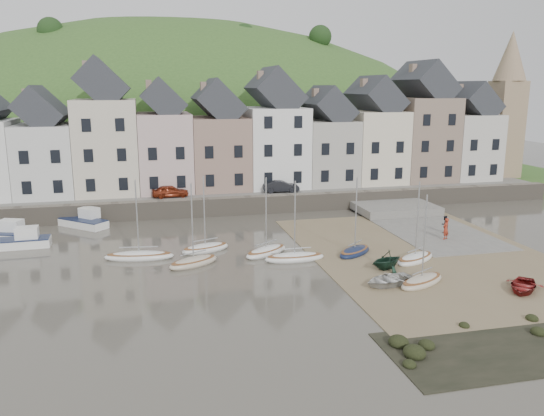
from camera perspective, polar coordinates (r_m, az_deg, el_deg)
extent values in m
plane|color=#444036|center=(40.29, 1.97, -5.99)|extent=(160.00, 160.00, 0.00)
cube|color=#365923|center=(70.60, -4.86, 2.71)|extent=(90.00, 30.00, 1.50)
cube|color=slate|center=(59.29, -3.23, 1.62)|extent=(70.00, 7.00, 0.10)
cube|color=slate|center=(56.05, -2.59, 0.30)|extent=(70.00, 1.20, 1.80)
cube|color=#7A674A|center=(44.34, 15.87, -4.69)|extent=(18.00, 26.00, 0.06)
cube|color=slate|center=(52.95, 15.50, -1.83)|extent=(8.00, 18.00, 0.12)
ellipsoid|color=#365923|center=(101.75, -9.82, -5.21)|extent=(134.40, 84.00, 84.00)
cylinder|color=#382619|center=(85.80, -22.04, 15.19)|extent=(0.50, 0.50, 3.00)
sphere|color=#213D19|center=(85.98, -22.18, 16.84)|extent=(3.60, 3.60, 3.60)
cylinder|color=#382619|center=(88.99, -12.38, 15.67)|extent=(0.50, 0.50, 3.00)
sphere|color=#213D19|center=(89.17, -12.46, 17.27)|extent=(3.60, 3.60, 3.60)
cylinder|color=#382619|center=(88.45, -2.88, 15.95)|extent=(0.50, 0.50, 3.00)
sphere|color=#213D19|center=(88.63, -2.90, 17.57)|extent=(3.60, 3.60, 3.60)
cylinder|color=#382619|center=(90.45, 5.03, 15.85)|extent=(0.50, 0.50, 3.00)
sphere|color=#213D19|center=(90.62, 5.06, 17.43)|extent=(3.60, 3.60, 3.60)
cube|color=silver|center=(62.09, -22.47, 4.64)|extent=(5.80, 8.00, 7.50)
cube|color=gray|center=(61.88, -24.34, 10.67)|extent=(0.60, 0.90, 1.40)
cube|color=beige|center=(61.26, -16.86, 6.14)|extent=(6.40, 8.00, 10.00)
cube|color=gray|center=(61.08, -18.90, 13.73)|extent=(0.60, 0.90, 1.40)
cube|color=#C3A7A2|center=(61.27, -11.14, 5.74)|extent=(5.60, 8.00, 8.50)
cube|color=gray|center=(60.82, -12.78, 12.30)|extent=(0.60, 0.90, 1.40)
cube|color=gray|center=(61.81, -5.59, 5.74)|extent=(6.20, 8.00, 8.00)
cube|color=gray|center=(61.18, -7.21, 12.32)|extent=(0.60, 0.90, 1.40)
cube|color=white|center=(62.93, 0.26, 6.38)|extent=(6.60, 8.00, 9.00)
cube|color=gray|center=(62.20, -1.25, 13.52)|extent=(0.60, 0.90, 1.40)
cube|color=#AAA69C|center=(64.76, 5.68, 5.83)|extent=(5.80, 8.00, 7.50)
cube|color=gray|center=(63.86, 4.55, 11.76)|extent=(0.60, 0.90, 1.40)
cube|color=beige|center=(66.86, 10.54, 6.32)|extent=(6.00, 8.00, 8.50)
cube|color=gray|center=(65.89, 9.58, 12.61)|extent=(0.60, 0.90, 1.40)
cube|color=gray|center=(69.54, 15.33, 6.94)|extent=(6.40, 8.00, 10.00)
cube|color=gray|center=(68.52, 14.52, 13.81)|extent=(0.60, 0.90, 1.40)
cube|color=beige|center=(72.76, 19.57, 6.11)|extent=(5.80, 8.00, 8.00)
cube|color=gray|center=(71.61, 18.98, 11.62)|extent=(0.60, 0.90, 1.40)
cube|color=#997F60|center=(75.65, 23.15, 7.57)|extent=(3.50, 3.50, 12.00)
cone|color=#997F60|center=(75.54, 23.76, 14.37)|extent=(4.00, 4.00, 6.00)
ellipsoid|color=white|center=(42.79, -13.72, -4.95)|extent=(5.40, 2.18, 0.84)
ellipsoid|color=brown|center=(42.73, -13.74, -4.67)|extent=(4.97, 1.99, 0.20)
cylinder|color=#B2B5B7|center=(41.98, -13.94, -0.91)|extent=(0.10, 0.10, 5.60)
cylinder|color=#B2B5B7|center=(42.58, -13.77, -3.99)|extent=(2.87, 0.46, 0.08)
ellipsoid|color=white|center=(43.82, -6.99, -4.26)|extent=(4.29, 2.76, 0.84)
ellipsoid|color=brown|center=(43.76, -7.00, -3.98)|extent=(3.94, 2.52, 0.20)
cylinder|color=#B2B5B7|center=(43.03, -7.10, -0.30)|extent=(0.10, 0.10, 5.60)
cylinder|color=#B2B5B7|center=(43.61, -7.02, -3.31)|extent=(2.11, 0.82, 0.08)
ellipsoid|color=beige|center=(40.59, -8.21, -5.68)|extent=(4.28, 3.22, 0.84)
ellipsoid|color=brown|center=(40.53, -8.22, -5.38)|extent=(3.93, 2.94, 0.20)
cylinder|color=#B2B5B7|center=(39.74, -8.35, -1.43)|extent=(0.10, 0.10, 5.60)
cylinder|color=#B2B5B7|center=(40.37, -8.25, -4.67)|extent=(2.01, 1.11, 0.08)
ellipsoid|color=white|center=(42.70, -0.61, -4.61)|extent=(4.31, 3.59, 0.84)
ellipsoid|color=brown|center=(42.64, -0.61, -4.33)|extent=(3.96, 3.29, 0.20)
cylinder|color=#B2B5B7|center=(41.89, -0.62, -0.56)|extent=(0.10, 0.10, 5.60)
cylinder|color=#B2B5B7|center=(42.49, -0.61, -3.65)|extent=(1.95, 1.36, 0.08)
ellipsoid|color=white|center=(41.27, 2.37, -5.24)|extent=(4.63, 1.55, 0.84)
ellipsoid|color=brown|center=(41.21, 2.38, -4.95)|extent=(4.26, 1.41, 0.20)
cylinder|color=#B2B5B7|center=(40.43, 2.41, -1.06)|extent=(0.10, 0.10, 5.60)
cylinder|color=#B2B5B7|center=(41.05, 2.38, -4.25)|extent=(2.54, 0.11, 0.08)
ellipsoid|color=#141F40|center=(43.12, 8.64, -4.59)|extent=(3.87, 3.48, 0.84)
ellipsoid|color=brown|center=(43.06, 8.65, -4.31)|extent=(3.55, 3.19, 0.20)
cylinder|color=#B2B5B7|center=(42.32, 8.78, -0.58)|extent=(0.10, 0.10, 5.60)
cylinder|color=#B2B5B7|center=(42.91, 8.67, -3.63)|extent=(1.67, 1.33, 0.08)
ellipsoid|color=white|center=(42.34, 14.75, -5.20)|extent=(4.27, 3.29, 0.84)
ellipsoid|color=brown|center=(42.28, 14.77, -4.91)|extent=(3.92, 3.01, 0.20)
cylinder|color=#B2B5B7|center=(41.52, 14.99, -1.12)|extent=(0.10, 0.10, 5.60)
cylinder|color=#B2B5B7|center=(42.13, 14.81, -4.23)|extent=(1.98, 1.16, 0.08)
ellipsoid|color=beige|center=(37.72, 15.40, -7.46)|extent=(4.36, 3.25, 0.84)
ellipsoid|color=brown|center=(37.64, 15.42, -7.14)|extent=(4.00, 2.98, 0.20)
cylinder|color=#B2B5B7|center=(36.79, 15.68, -2.91)|extent=(0.10, 0.10, 5.60)
cylinder|color=#B2B5B7|center=(37.47, 15.46, -6.38)|extent=(2.05, 1.13, 0.08)
cube|color=white|center=(51.81, -26.42, -2.69)|extent=(5.54, 3.45, 0.70)
cube|color=#141F40|center=(51.72, -26.46, -2.29)|extent=(5.46, 3.46, 0.08)
cube|color=white|center=(51.71, -25.64, -1.67)|extent=(2.15, 1.77, 1.00)
cube|color=white|center=(48.99, -25.01, -3.38)|extent=(4.99, 1.88, 0.70)
cube|color=#141F40|center=(48.89, -25.05, -2.96)|extent=(4.90, 1.92, 0.08)
cube|color=white|center=(48.60, -24.26, -2.39)|extent=(1.77, 1.26, 1.00)
cube|color=white|center=(53.83, -19.14, -1.52)|extent=(4.78, 4.59, 0.70)
cube|color=#141F40|center=(53.75, -19.17, -1.13)|extent=(4.74, 4.56, 0.08)
cube|color=white|center=(54.07, -18.58, -0.49)|extent=(2.08, 2.05, 1.00)
imported|color=silver|center=(36.93, 12.06, -7.34)|extent=(4.03, 3.33, 0.72)
imported|color=#142E21|center=(39.90, 11.92, -5.32)|extent=(3.24, 3.02, 1.39)
imported|color=maroon|center=(38.63, 24.76, -7.41)|extent=(3.89, 3.91, 0.67)
imported|color=#A0301D|center=(48.55, 17.72, -2.07)|extent=(0.80, 0.72, 1.84)
imported|color=black|center=(50.63, 17.62, -1.64)|extent=(0.92, 0.82, 1.56)
imported|color=maroon|center=(57.36, -10.60, 1.74)|extent=(3.82, 1.71, 1.27)
imported|color=black|center=(59.07, 0.94, 2.28)|extent=(4.01, 1.70, 1.29)
cube|color=black|center=(31.13, 24.57, -12.95)|extent=(14.00, 6.00, 0.05)
ellipsoid|color=black|center=(27.31, 14.18, -15.58)|extent=(0.65, 0.71, 0.42)
ellipsoid|color=black|center=(32.75, 26.10, -11.56)|extent=(0.77, 0.85, 0.50)
ellipsoid|color=black|center=(32.14, 19.47, -11.51)|extent=(0.56, 0.62, 0.37)
ellipsoid|color=black|center=(29.11, 13.11, -13.50)|extent=(1.02, 1.12, 0.66)
ellipsoid|color=black|center=(29.24, 15.87, -13.62)|extent=(0.82, 0.90, 0.53)
ellipsoid|color=black|center=(34.42, 25.55, -10.37)|extent=(0.67, 0.74, 0.44)
ellipsoid|color=black|center=(28.23, 14.67, -14.42)|extent=(1.10, 1.21, 0.71)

